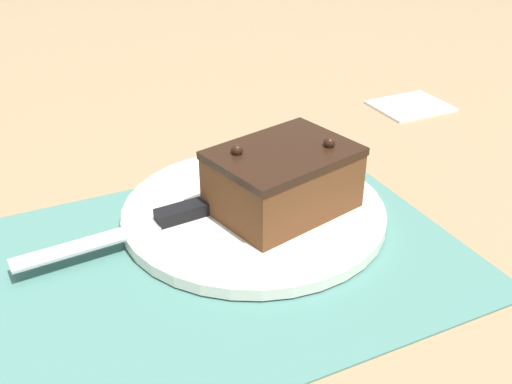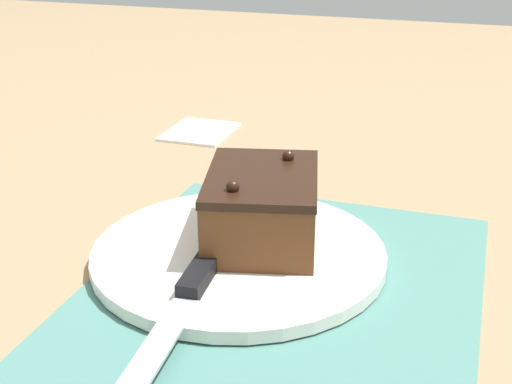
{
  "view_description": "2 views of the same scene",
  "coord_description": "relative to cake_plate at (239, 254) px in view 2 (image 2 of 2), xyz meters",
  "views": [
    {
      "loc": [
        0.17,
        0.44,
        0.34
      ],
      "look_at": [
        -0.05,
        -0.01,
        0.06
      ],
      "focal_mm": 42.0,
      "sensor_mm": 36.0,
      "label": 1
    },
    {
      "loc": [
        0.5,
        0.15,
        0.33
      ],
      "look_at": [
        -0.08,
        -0.04,
        0.07
      ],
      "focal_mm": 50.0,
      "sensor_mm": 36.0,
      "label": 2
    }
  ],
  "objects": [
    {
      "name": "cake_plate",
      "position": [
        0.0,
        0.0,
        0.0
      ],
      "size": [
        0.28,
        0.28,
        0.01
      ],
      "color": "white",
      "rests_on": "placemat_woven"
    },
    {
      "name": "chocolate_cake",
      "position": [
        -0.03,
        0.01,
        0.04
      ],
      "size": [
        0.16,
        0.13,
        0.08
      ],
      "rotation": [
        0.0,
        0.0,
        0.24
      ],
      "color": "brown",
      "rests_on": "cake_plate"
    },
    {
      "name": "placemat_woven",
      "position": [
        0.06,
        0.05,
        -0.01
      ],
      "size": [
        0.46,
        0.34,
        0.0
      ],
      "primitive_type": "cube",
      "color": "slate",
      "rests_on": "ground_plane"
    },
    {
      "name": "serving_knife",
      "position": [
        0.1,
        -0.01,
        0.01
      ],
      "size": [
        0.21,
        0.04,
        0.01
      ],
      "rotation": [
        0.0,
        0.0,
        4.79
      ],
      "color": "black",
      "rests_on": "cake_plate"
    },
    {
      "name": "ground_plane",
      "position": [
        0.06,
        0.05,
        -0.01
      ],
      "size": [
        3.0,
        3.0,
        0.0
      ],
      "primitive_type": "plane",
      "color": "#9E7F5B"
    },
    {
      "name": "folded_napkin",
      "position": [
        -0.35,
        -0.19,
        -0.01
      ],
      "size": [
        0.11,
        0.09,
        0.01
      ],
      "primitive_type": "cube",
      "color": "white",
      "rests_on": "ground_plane"
    }
  ]
}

